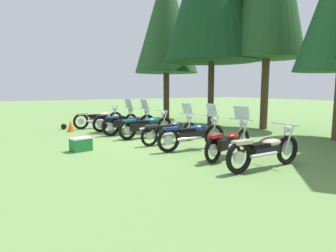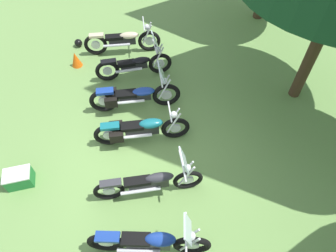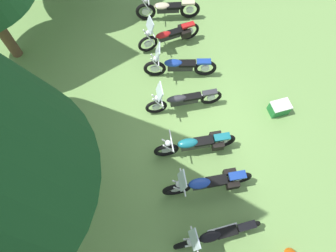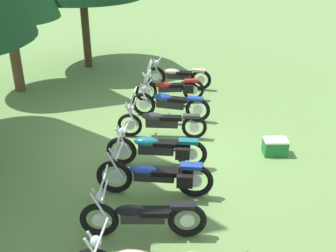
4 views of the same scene
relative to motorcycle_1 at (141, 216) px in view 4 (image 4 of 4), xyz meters
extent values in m
plane|color=#6B934C|center=(3.13, 0.30, -0.44)|extent=(80.00, 80.00, 0.00)
cylinder|color=silver|center=(-1.16, 0.33, 0.22)|extent=(0.08, 0.34, 0.65)
cylinder|color=silver|center=(-1.23, 0.24, 0.55)|extent=(0.77, 0.12, 0.04)
sphere|color=silver|center=(-1.24, 0.33, 0.43)|extent=(0.19, 0.19, 0.17)
torus|color=black|center=(-0.16, 0.73, -0.09)|extent=(0.26, 0.70, 0.69)
cylinder|color=silver|center=(-0.16, 0.73, -0.09)|extent=(0.10, 0.26, 0.26)
torus|color=black|center=(0.16, -0.79, -0.09)|extent=(0.26, 0.70, 0.69)
cylinder|color=silver|center=(0.16, -0.79, -0.09)|extent=(0.10, 0.26, 0.26)
cube|color=black|center=(0.00, -0.03, -0.01)|extent=(0.35, 0.80, 0.20)
ellipsoid|color=black|center=(-0.04, 0.18, 0.12)|extent=(0.36, 0.59, 0.16)
cube|color=black|center=(0.05, -0.24, 0.09)|extent=(0.34, 0.55, 0.10)
cube|color=black|center=(0.14, -0.71, 0.22)|extent=(0.27, 0.47, 0.08)
cylinder|color=silver|center=(-0.22, 0.66, 0.20)|extent=(0.11, 0.34, 0.65)
cylinder|color=silver|center=(-0.07, 0.69, 0.20)|extent=(0.11, 0.34, 0.65)
cylinder|color=silver|center=(-0.13, 0.60, 0.54)|extent=(0.62, 0.16, 0.04)
sphere|color=silver|center=(-0.14, 0.68, 0.42)|extent=(0.20, 0.20, 0.17)
cylinder|color=silver|center=(0.16, -0.17, -0.07)|extent=(0.23, 0.77, 0.08)
cube|color=silver|center=(-0.13, 0.61, 0.72)|extent=(0.46, 0.24, 0.39)
torus|color=black|center=(1.18, 0.91, -0.07)|extent=(0.21, 0.76, 0.75)
cylinder|color=silver|center=(1.18, 0.91, -0.07)|extent=(0.08, 0.29, 0.29)
torus|color=black|center=(1.38, -0.74, -0.07)|extent=(0.21, 0.76, 0.75)
cylinder|color=silver|center=(1.38, -0.74, -0.07)|extent=(0.08, 0.29, 0.29)
cube|color=black|center=(1.28, 0.08, 0.03)|extent=(0.33, 0.84, 0.20)
ellipsoid|color=navy|center=(1.25, 0.31, 0.15)|extent=(0.35, 0.61, 0.16)
cube|color=black|center=(1.31, -0.14, 0.12)|extent=(0.33, 0.58, 0.10)
cube|color=navy|center=(1.37, -0.66, 0.28)|extent=(0.26, 0.46, 0.08)
cylinder|color=silver|center=(1.10, 0.84, 0.23)|extent=(0.08, 0.34, 0.65)
cylinder|color=silver|center=(1.27, 0.86, 0.23)|extent=(0.08, 0.34, 0.65)
cylinder|color=silver|center=(1.20, 0.77, 0.57)|extent=(0.71, 0.12, 0.04)
sphere|color=silver|center=(1.19, 0.86, 0.45)|extent=(0.19, 0.19, 0.17)
cylinder|color=silver|center=(1.45, -0.08, -0.05)|extent=(0.18, 0.82, 0.08)
cube|color=silver|center=(1.19, 0.79, 0.75)|extent=(0.46, 0.20, 0.39)
cube|color=black|center=(1.18, -0.56, 0.03)|extent=(0.18, 0.33, 0.26)
cube|color=black|center=(1.54, -0.52, 0.03)|extent=(0.18, 0.33, 0.26)
torus|color=black|center=(2.29, 1.12, -0.09)|extent=(0.19, 0.71, 0.71)
cylinder|color=silver|center=(2.29, 1.12, -0.09)|extent=(0.08, 0.27, 0.27)
torus|color=black|center=(2.48, -0.49, -0.09)|extent=(0.19, 0.71, 0.71)
cylinder|color=silver|center=(2.48, -0.49, -0.09)|extent=(0.08, 0.27, 0.27)
cube|color=black|center=(2.39, 0.31, 0.03)|extent=(0.31, 0.82, 0.26)
ellipsoid|color=#14606B|center=(2.36, 0.53, 0.19)|extent=(0.34, 0.60, 0.21)
cube|color=black|center=(2.42, 0.09, 0.16)|extent=(0.32, 0.56, 0.10)
cube|color=#14606B|center=(2.48, -0.41, 0.24)|extent=(0.25, 0.46, 0.08)
cylinder|color=silver|center=(2.22, 1.05, 0.21)|extent=(0.08, 0.34, 0.65)
cylinder|color=silver|center=(2.38, 1.07, 0.21)|extent=(0.08, 0.34, 0.65)
cylinder|color=silver|center=(2.31, 0.98, 0.55)|extent=(0.63, 0.11, 0.04)
sphere|color=silver|center=(2.30, 1.07, 0.43)|extent=(0.19, 0.19, 0.17)
cylinder|color=silver|center=(2.55, 0.15, -0.07)|extent=(0.17, 0.81, 0.08)
cube|color=black|center=(2.29, -0.32, 0.01)|extent=(0.18, 0.33, 0.26)
cube|color=black|center=(2.63, -0.27, 0.01)|extent=(0.18, 0.33, 0.26)
torus|color=black|center=(3.70, 1.35, -0.11)|extent=(0.19, 0.66, 0.66)
cylinder|color=silver|center=(3.70, 1.35, -0.11)|extent=(0.09, 0.26, 0.25)
torus|color=black|center=(3.94, -0.33, -0.11)|extent=(0.19, 0.66, 0.66)
cylinder|color=silver|center=(3.94, -0.33, -0.11)|extent=(0.09, 0.26, 0.25)
cube|color=black|center=(3.82, 0.51, 0.00)|extent=(0.29, 0.85, 0.26)
ellipsoid|color=#2D2D33|center=(3.78, 0.74, 0.16)|extent=(0.30, 0.62, 0.20)
cube|color=black|center=(3.85, 0.28, 0.13)|extent=(0.28, 0.58, 0.10)
cube|color=#2D2D33|center=(3.93, -0.25, 0.20)|extent=(0.22, 0.46, 0.08)
cylinder|color=silver|center=(3.64, 1.28, 0.18)|extent=(0.09, 0.34, 0.65)
cylinder|color=silver|center=(3.77, 1.30, 0.18)|extent=(0.09, 0.34, 0.65)
cylinder|color=silver|center=(3.72, 1.21, 0.52)|extent=(0.74, 0.14, 0.04)
sphere|color=silver|center=(3.70, 1.30, 0.40)|extent=(0.19, 0.19, 0.17)
cylinder|color=silver|center=(3.95, 0.34, -0.09)|extent=(0.20, 0.84, 0.08)
cube|color=silver|center=(3.71, 1.23, 0.70)|extent=(0.46, 0.21, 0.39)
torus|color=black|center=(5.07, 1.35, -0.08)|extent=(0.14, 0.72, 0.72)
cylinder|color=silver|center=(5.07, 1.35, -0.08)|extent=(0.06, 0.27, 0.27)
torus|color=black|center=(5.01, -0.26, -0.08)|extent=(0.14, 0.72, 0.72)
cylinder|color=silver|center=(5.01, -0.26, -0.08)|extent=(0.06, 0.27, 0.27)
cube|color=black|center=(5.04, 0.55, 0.04)|extent=(0.24, 0.80, 0.27)
ellipsoid|color=navy|center=(5.05, 0.77, 0.20)|extent=(0.28, 0.58, 0.21)
cube|color=black|center=(5.03, 0.33, 0.17)|extent=(0.27, 0.54, 0.10)
cube|color=navy|center=(5.01, -0.18, 0.25)|extent=(0.21, 0.45, 0.08)
cylinder|color=silver|center=(4.99, 1.29, 0.21)|extent=(0.06, 0.34, 0.65)
cylinder|color=silver|center=(5.15, 1.29, 0.21)|extent=(0.06, 0.34, 0.65)
cylinder|color=silver|center=(5.07, 1.21, 0.55)|extent=(0.75, 0.07, 0.04)
sphere|color=silver|center=(5.07, 1.30, 0.43)|extent=(0.18, 0.18, 0.17)
cylinder|color=silver|center=(5.17, 0.36, -0.06)|extent=(0.11, 0.80, 0.08)
cube|color=silver|center=(5.07, 1.23, 0.73)|extent=(0.45, 0.17, 0.39)
torus|color=black|center=(6.10, 1.55, -0.10)|extent=(0.30, 0.68, 0.68)
cylinder|color=silver|center=(6.10, 1.55, -0.10)|extent=(0.13, 0.27, 0.27)
torus|color=black|center=(6.57, 0.11, -0.10)|extent=(0.30, 0.68, 0.68)
cylinder|color=silver|center=(6.57, 0.11, -0.10)|extent=(0.13, 0.27, 0.27)
cube|color=black|center=(6.34, 0.83, -0.01)|extent=(0.41, 0.77, 0.20)
ellipsoid|color=#B21919|center=(6.27, 1.03, 0.11)|extent=(0.39, 0.58, 0.16)
cube|color=black|center=(6.40, 0.63, 0.08)|extent=(0.37, 0.54, 0.10)
cube|color=#B21919|center=(6.55, 0.19, 0.23)|extent=(0.30, 0.47, 0.08)
cylinder|color=silver|center=(6.05, 1.47, 0.20)|extent=(0.15, 0.33, 0.65)
cylinder|color=silver|center=(6.19, 1.51, 0.20)|extent=(0.15, 0.33, 0.65)
cylinder|color=silver|center=(6.15, 1.41, 0.54)|extent=(0.70, 0.26, 0.04)
sphere|color=silver|center=(6.12, 1.50, 0.42)|extent=(0.21, 0.21, 0.17)
cylinder|color=silver|center=(6.50, 0.71, -0.08)|extent=(0.31, 0.73, 0.08)
cube|color=silver|center=(6.14, 1.43, 0.72)|extent=(0.47, 0.28, 0.39)
cube|color=black|center=(6.36, 0.25, 0.00)|extent=(0.23, 0.35, 0.26)
cube|color=black|center=(6.65, 0.35, 0.00)|extent=(0.23, 0.35, 0.26)
torus|color=black|center=(7.54, 1.59, -0.09)|extent=(0.12, 0.71, 0.71)
cylinder|color=silver|center=(7.54, 1.59, -0.09)|extent=(0.05, 0.27, 0.27)
torus|color=black|center=(7.56, 0.02, -0.09)|extent=(0.12, 0.71, 0.71)
cylinder|color=silver|center=(7.56, 0.02, -0.09)|extent=(0.05, 0.27, 0.27)
cube|color=black|center=(7.55, 0.81, 0.01)|extent=(0.23, 0.78, 0.22)
ellipsoid|color=beige|center=(7.55, 1.02, 0.15)|extent=(0.29, 0.56, 0.17)
cube|color=black|center=(7.55, 0.59, 0.12)|extent=(0.27, 0.52, 0.10)
cube|color=beige|center=(7.56, 0.10, 0.24)|extent=(0.21, 0.44, 0.08)
cylinder|color=silver|center=(7.46, 1.53, 0.21)|extent=(0.05, 0.34, 0.65)
cylinder|color=silver|center=(7.63, 1.53, 0.21)|extent=(0.05, 0.34, 0.65)
cylinder|color=silver|center=(7.55, 1.45, 0.55)|extent=(0.74, 0.04, 0.04)
sphere|color=silver|center=(7.55, 1.54, 0.43)|extent=(0.17, 0.17, 0.17)
cylinder|color=silver|center=(7.69, 0.63, -0.07)|extent=(0.09, 0.78, 0.08)
cylinder|color=brown|center=(6.20, 6.02, 0.78)|extent=(0.34, 0.34, 2.44)
cylinder|color=#42301E|center=(9.24, 4.77, 0.89)|extent=(0.30, 0.30, 2.66)
cube|color=#1E7233|center=(3.54, -2.38, -0.26)|extent=(0.50, 0.64, 0.36)
cube|color=silver|center=(3.54, -2.38, -0.06)|extent=(0.51, 0.65, 0.04)
camera|label=1|loc=(12.02, -4.29, 1.37)|focal=30.80mm
camera|label=2|loc=(6.77, 0.88, 5.62)|focal=31.75mm
camera|label=3|loc=(-0.65, 1.22, 7.68)|focal=31.85mm
camera|label=4|loc=(-5.55, -1.68, 4.55)|focal=43.80mm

